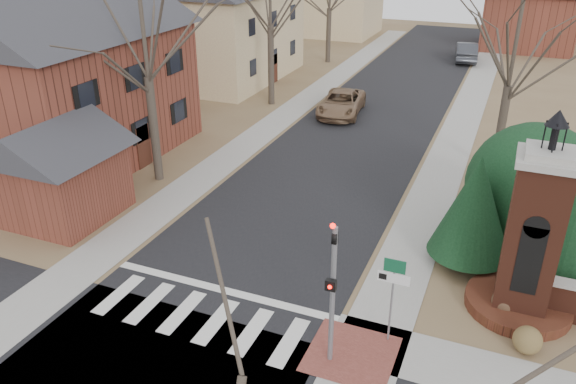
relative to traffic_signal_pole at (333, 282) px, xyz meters
The scene contains 22 objects.
ground 5.05m from the traffic_signal_pole, behind, with size 120.00×120.00×0.00m, color brown.
main_street 22.01m from the traffic_signal_pole, 101.35° to the left, with size 8.00×70.00×0.01m, color black.
crosswalk_zone 5.02m from the traffic_signal_pole, behind, with size 8.00×2.20×0.02m, color silver.
stop_bar 5.30m from the traffic_signal_pole, 158.11° to the left, with size 8.00×0.35×0.02m, color silver.
sidewalk_right_main 21.60m from the traffic_signal_pole, 87.59° to the left, with size 2.00×60.00×0.02m, color gray.
sidewalk_left 23.58m from the traffic_signal_pole, 113.91° to the left, with size 2.00×60.00×0.02m, color gray.
curb_apron 2.66m from the traffic_signal_pole, 40.52° to the left, with size 2.40×2.40×0.02m, color brown.
traffic_signal_pole is the anchor object (origin of this frame).
sign_post 2.02m from the traffic_signal_pole, 47.57° to the left, with size 0.90×0.07×2.75m.
brick_gate_monument 6.47m from the traffic_signal_pole, 43.24° to the left, with size 3.20×3.20×6.47m.
house_brick_left 19.81m from the traffic_signal_pole, 151.43° to the left, with size 9.80×11.80×9.42m.
house_stucco_left 31.92m from the traffic_signal_pole, 123.97° to the left, with size 9.80×12.80×9.28m.
garage_left 13.40m from the traffic_signal_pole, 163.01° to the left, with size 4.80×4.80×4.29m.
house_distant_right 47.58m from the traffic_signal_pole, 85.55° to the left, with size 8.80×8.80×7.30m.
evergreen_near 7.06m from the traffic_signal_pole, 65.72° to the left, with size 2.80×2.80×4.10m.
evergreen_mass 10.09m from the traffic_signal_pole, 62.23° to the left, with size 4.80×4.80×4.80m, color black.
bare_tree_0 14.99m from the traffic_signal_pole, 143.29° to the left, with size 8.05×8.05×11.15m.
bare_tree_3 16.28m from the traffic_signal_pole, 78.28° to the left, with size 7.00×7.00×9.70m.
pickup_truck 22.06m from the traffic_signal_pole, 106.81° to the left, with size 2.40×5.19×1.44m, color #816146.
distant_car 39.28m from the traffic_signal_pole, 91.31° to the left, with size 1.71×4.91×1.62m, color #383B41.
dry_shrub_left 6.28m from the traffic_signal_pole, 43.12° to the left, with size 0.80×0.80×0.80m, color #4C3422.
dry_shrub_right 5.97m from the traffic_signal_pole, 25.90° to the left, with size 0.81×0.81×0.81m, color brown.
Camera 1 is at (7.81, -10.91, 10.97)m, focal length 35.00 mm.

